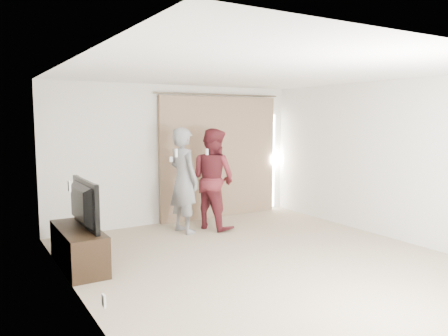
{
  "coord_description": "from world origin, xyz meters",
  "views": [
    {
      "loc": [
        -3.55,
        -4.79,
        1.99
      ],
      "look_at": [
        0.1,
        1.2,
        1.18
      ],
      "focal_mm": 35.0,
      "sensor_mm": 36.0,
      "label": 1
    }
  ],
  "objects_px": {
    "person_man": "(184,180)",
    "tv": "(77,204)",
    "person_woman": "(213,179)",
    "tv_console": "(79,247)"
  },
  "relations": [
    {
      "from": "person_man",
      "to": "tv",
      "type": "bearing_deg",
      "value": -156.21
    },
    {
      "from": "person_man",
      "to": "person_woman",
      "type": "xyz_separation_m",
      "value": [
        0.58,
        -0.02,
        -0.01
      ]
    },
    {
      "from": "tv_console",
      "to": "person_woman",
      "type": "bearing_deg",
      "value": 18.49
    },
    {
      "from": "person_woman",
      "to": "person_man",
      "type": "bearing_deg",
      "value": 178.1
    },
    {
      "from": "tv",
      "to": "person_man",
      "type": "xyz_separation_m",
      "value": [
        2.0,
        0.88,
        0.06
      ]
    },
    {
      "from": "person_man",
      "to": "tv_console",
      "type": "bearing_deg",
      "value": -156.21
    },
    {
      "from": "tv",
      "to": "person_woman",
      "type": "bearing_deg",
      "value": -72.04
    },
    {
      "from": "person_man",
      "to": "person_woman",
      "type": "relative_size",
      "value": 1.01
    },
    {
      "from": "person_man",
      "to": "person_woman",
      "type": "bearing_deg",
      "value": -1.9
    },
    {
      "from": "tv",
      "to": "person_man",
      "type": "relative_size",
      "value": 0.61
    }
  ]
}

